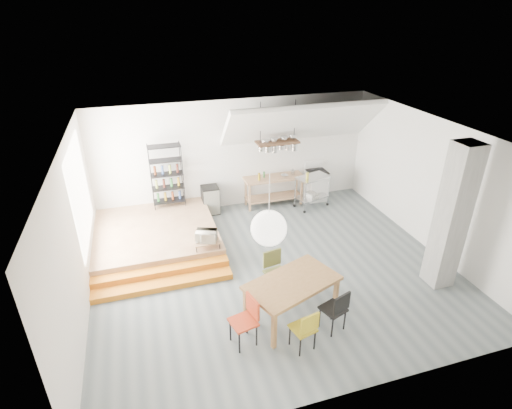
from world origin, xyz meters
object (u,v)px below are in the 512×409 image
object	(u,v)px
mini_fridge	(210,200)
dining_table	(292,285)
stove	(316,185)
rolling_cart	(312,187)

from	to	relation	value
mini_fridge	dining_table	bearing A→B (deg)	-82.32
stove	rolling_cart	size ratio (longest dim) A/B	1.08
stove	rolling_cart	distance (m)	0.59
stove	mini_fridge	distance (m)	3.34
rolling_cart	mini_fridge	world-z (taller)	rolling_cart
mini_fridge	rolling_cart	bearing A→B (deg)	-9.50
stove	rolling_cart	bearing A→B (deg)	-127.63
rolling_cart	mini_fridge	size ratio (longest dim) A/B	1.33
stove	mini_fridge	xyz separation A→B (m)	(-3.34, 0.04, -0.07)
rolling_cart	stove	bearing A→B (deg)	36.10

